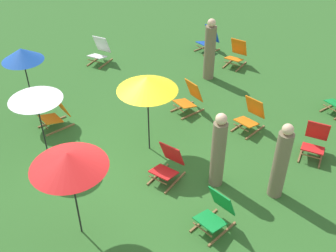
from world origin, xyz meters
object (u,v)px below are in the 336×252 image
Objects in this scene: deckchair_1 at (216,212)px; person_2 at (281,163)px; deckchair_4 at (236,54)px; umbrella_2 at (35,95)px; person_1 at (218,152)px; umbrella_1 at (147,84)px; deckchair_2 at (168,164)px; deckchair_3 at (56,113)px; deckchair_9 at (189,98)px; umbrella_3 at (22,55)px; deckchair_7 at (315,141)px; umbrella_0 at (68,160)px; deckchair_11 at (100,51)px; person_0 at (210,51)px; deckchair_8 at (209,40)px; deckchair_0 at (251,116)px.

deckchair_1 is 1.59m from person_2.
umbrella_2 is (-0.60, -6.44, 1.17)m from deckchair_4.
person_1 is 1.00× the size of person_2.
person_2 is at bearing 13.60° from umbrella_1.
deckchair_3 is at bearing -179.92° from deckchair_2.
umbrella_3 reaches higher than deckchair_9.
deckchair_7 is at bearing 29.19° from umbrella_3.
person_1 is (0.82, 0.57, 0.45)m from deckchair_2.
umbrella_0 is 4.24m from umbrella_3.
deckchair_2 is 3.33m from deckchair_7.
deckchair_1 is 1.00× the size of deckchair_2.
deckchair_9 is 0.96× the size of deckchair_11.
person_2 is at bearing -106.80° from deckchair_7.
person_0 is (2.08, 4.54, -0.81)m from umbrella_3.
deckchair_8 is at bearing 134.57° from deckchair_7.
deckchair_11 is at bearing -149.53° from deckchair_4.
deckchair_4 is 0.45× the size of umbrella_0.
deckchair_11 is at bearing 154.41° from umbrella_1.
person_0 reaches higher than person_2.
person_0 is 1.06× the size of person_2.
umbrella_1 reaches higher than deckchair_4.
deckchair_2 is 1.00× the size of deckchair_8.
deckchair_0 is 2.65m from deckchair_2.
umbrella_0 reaches higher than person_0.
deckchair_2 is (-0.27, -2.63, 0.00)m from deckchair_0.
deckchair_1 is at bearing 45.79° from umbrella_0.
deckchair_3 is (-4.77, -0.12, 0.00)m from deckchair_1.
umbrella_1 is at bearing 148.11° from deckchair_2.
person_0 is at bearing 109.14° from deckchair_2.
umbrella_1 reaches higher than person_2.
deckchair_3 is 1.57m from umbrella_3.
umbrella_2 reaches higher than deckchair_7.
deckchair_1 is at bearing -32.69° from deckchair_9.
umbrella_3 is (-2.21, -5.75, 1.30)m from deckchair_4.
deckchair_9 is (1.93, 2.72, 0.00)m from deckchair_3.
umbrella_2 is at bearing -14.47° from person_0.
deckchair_11 is at bearing -76.27° from person_1.
umbrella_3 is (-3.96, 1.53, -0.04)m from umbrella_0.
deckchair_3 is at bearing -24.45° from person_0.
person_2 is (0.36, 1.48, 0.44)m from deckchair_1.
umbrella_3 is at bearing -87.77° from deckchair_11.
deckchair_9 is (-1.33, 2.24, 0.00)m from deckchair_2.
deckchair_8 is (-3.22, 5.43, 0.00)m from deckchair_2.
deckchair_2 is 3.06m from umbrella_2.
deckchair_3 is at bearing -175.93° from deckchair_1.
deckchair_9 is 0.50× the size of umbrella_2.
deckchair_2 is 4.49m from person_0.
person_2 is (7.04, -1.32, 0.44)m from deckchair_11.
umbrella_0 is 3.92m from person_2.
deckchair_2 is 3.30m from deckchair_3.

